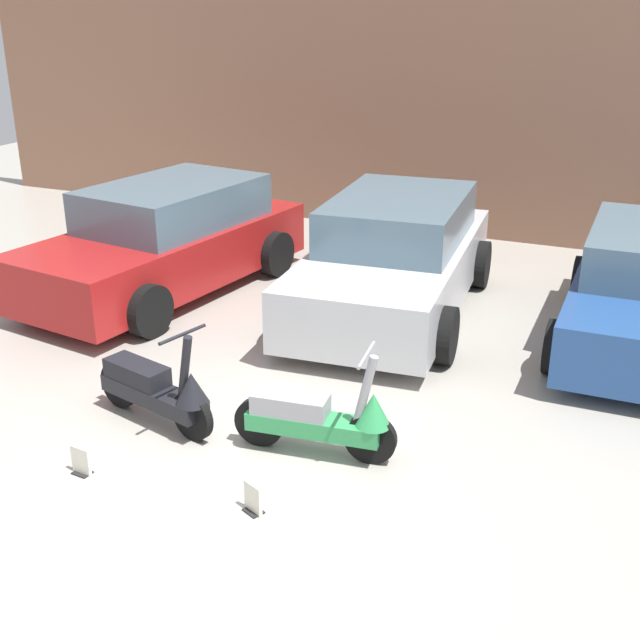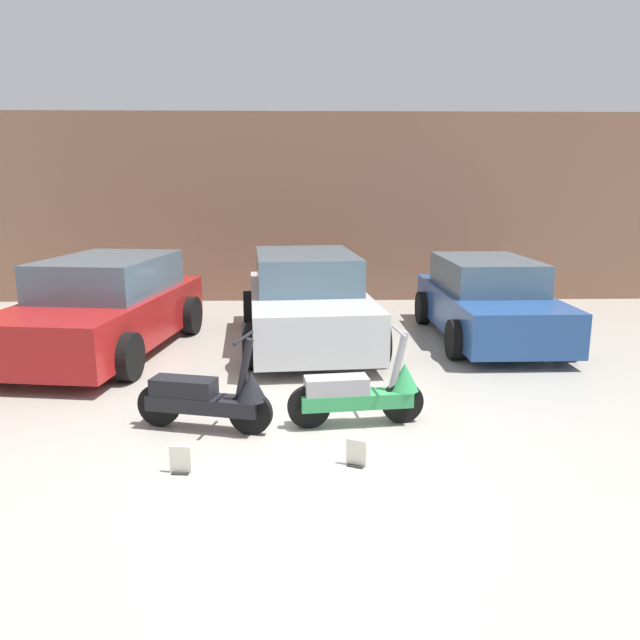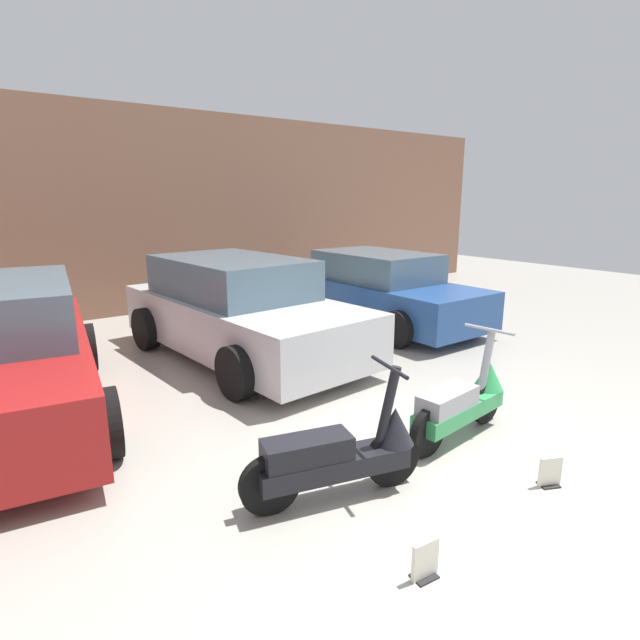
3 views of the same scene
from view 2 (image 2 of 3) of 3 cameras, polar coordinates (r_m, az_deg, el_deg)
The scene contains 9 objects.
ground_plane at distance 6.37m, azimuth -1.41°, elevation -11.84°, with size 28.00×28.00×0.00m, color #9E998E.
wall_back at distance 14.07m, azimuth -1.53°, elevation 10.15°, with size 19.60×0.12×4.13m, color #845B47.
scooter_front_left at distance 6.82m, azimuth -10.08°, elevation -6.93°, with size 1.50×0.68×1.07m.
scooter_front_right at distance 6.89m, azimuth 3.88°, elevation -6.59°, with size 1.52×0.55×1.06m.
car_rear_left at distance 10.34m, azimuth -19.00°, elevation 1.10°, with size 2.56×4.57×1.48m.
car_rear_center at distance 10.36m, azimuth -1.23°, elevation 1.80°, with size 2.41×4.52×1.49m.
car_rear_right at distance 11.03m, azimuth 15.08°, elevation 1.71°, with size 1.98×4.02×1.36m.
placard_near_left_scooter at distance 6.02m, azimuth -12.63°, elevation -12.47°, with size 0.20×0.13×0.26m.
placard_near_right_scooter at distance 6.02m, azimuth 3.35°, elevation -12.14°, with size 0.20×0.18×0.26m.
Camera 2 is at (0.00, -5.81, 2.61)m, focal length 35.00 mm.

